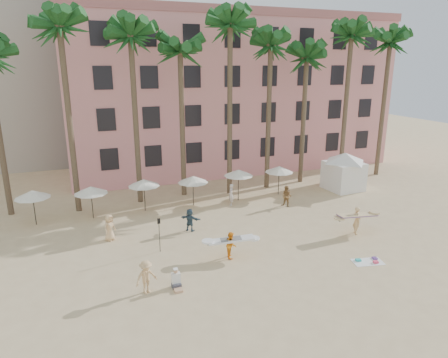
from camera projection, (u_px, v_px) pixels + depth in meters
ground at (273, 274)px, 22.40m from camera, size 120.00×120.00×0.00m
pink_hotel at (226, 94)px, 45.94m from camera, size 35.00×14.00×16.00m
palm_row at (199, 43)px, 32.48m from camera, size 44.40×5.40×16.30m
umbrella_row at (169, 181)px, 32.00m from camera, size 22.50×2.70×2.73m
cabana at (344, 168)px, 37.00m from camera, size 4.79×4.79×3.50m
beach_towel at (368, 261)px, 23.77m from camera, size 1.97×1.36×0.14m
carrier_yellow at (357, 219)px, 27.43m from camera, size 3.03×0.84×1.96m
carrier_white at (231, 244)px, 24.11m from camera, size 2.89×1.30×1.64m
beachgoers at (195, 224)px, 27.06m from camera, size 15.28×11.75×1.82m
paddle at (159, 231)px, 24.69m from camera, size 0.18×0.04×2.23m
seated_man at (176, 281)px, 20.91m from camera, size 0.47×0.83×1.07m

